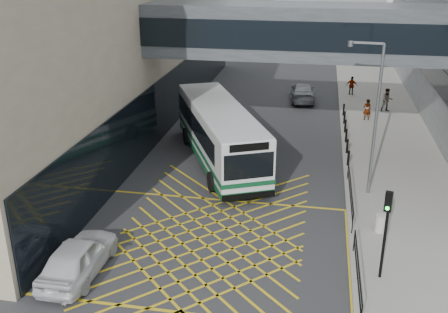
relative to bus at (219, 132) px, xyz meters
The scene contains 17 objects.
ground 9.96m from the bus, 82.04° to the right, with size 120.00×120.00×0.00m, color #333335.
building_whsmith 18.82m from the bus, 159.24° to the left, with size 24.17×42.00×16.00m.
skybridge 7.52m from the bus, 27.87° to the left, with size 20.00×4.10×3.00m.
pavement 11.77m from the bus, 27.12° to the left, with size 6.00×54.00×0.16m, color gray.
box_junction 9.96m from the bus, 82.04° to the right, with size 12.00×9.00×0.01m.
bus is the anchor object (origin of this frame).
car_white 13.03m from the bus, 104.01° to the right, with size 1.99×4.86×1.55m, color silver.
car_dark 4.17m from the bus, 80.58° to the left, with size 1.85×4.72×1.48m, color black.
car_silver 15.22m from the bus, 73.48° to the left, with size 2.07×4.91×1.53m, color gray.
traffic_light 13.87m from the bus, 52.66° to the right, with size 0.30×0.44×3.71m.
street_lamp 9.36m from the bus, 21.55° to the right, with size 1.76×0.36×7.71m.
litter_bin 11.46m from the bus, 39.95° to the right, with size 0.47×0.47×0.81m, color #ADA89E.
kerb_railings 10.95m from the bus, 46.53° to the right, with size 0.05×12.54×1.00m.
bollards 9.35m from the bus, 34.89° to the left, with size 0.14×10.14×0.90m.
pedestrian_a 13.25m from the bus, 45.75° to the left, with size 0.62×0.45×1.57m, color gray.
pedestrian_b 16.24m from the bus, 47.80° to the left, with size 0.87×0.51×1.79m, color gray.
pedestrian_c 18.65m from the bus, 63.13° to the left, with size 0.94×0.45×1.59m, color gray.
Camera 1 is at (4.27, -19.07, 11.93)m, focal length 42.00 mm.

